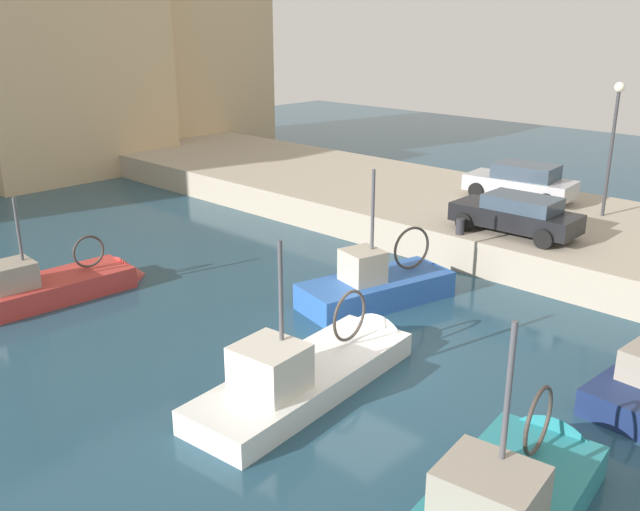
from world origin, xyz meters
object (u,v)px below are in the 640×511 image
fishing_boat_white (315,379)px  fishing_boat_blue (385,296)px  fishing_boat_teal (512,505)px  parked_car_black (517,214)px  fishing_boat_red (60,294)px  parked_car_silver (521,182)px  mooring_bollard_mid (460,226)px  quay_streetlamp (614,127)px

fishing_boat_white → fishing_boat_blue: bearing=21.8°
fishing_boat_teal → parked_car_black: (11.34, 6.35, 1.76)m
fishing_boat_red → parked_car_silver: 17.75m
fishing_boat_white → mooring_bollard_mid: 9.52m
fishing_boat_teal → mooring_bollard_mid: (10.03, 7.70, 1.33)m
parked_car_silver → parked_car_black: parked_car_silver is taller
fishing_boat_teal → fishing_boat_white: size_ratio=0.81×
parked_car_silver → mooring_bollard_mid: 5.76m
fishing_boat_teal → fishing_boat_blue: (6.03, 7.69, -0.02)m
fishing_boat_teal → quay_streetlamp: (15.68, 5.18, 4.31)m
fishing_boat_blue → parked_car_silver: 9.89m
fishing_boat_white → mooring_bollard_mid: fishing_boat_white is taller
fishing_boat_red → quay_streetlamp: bearing=-31.1°
parked_car_silver → fishing_boat_red: bearing=158.4°
quay_streetlamp → fishing_boat_teal: bearing=-161.7°
quay_streetlamp → parked_car_silver: bearing=89.6°
fishing_boat_teal → fishing_boat_white: bearing=81.4°
fishing_boat_teal → fishing_boat_red: bearing=92.7°
fishing_boat_red → quay_streetlamp: 19.63m
fishing_boat_white → quay_streetlamp: bearing=-1.7°
fishing_boat_blue → mooring_bollard_mid: bearing=0.2°
fishing_boat_red → fishing_boat_teal: bearing=-87.3°
fishing_boat_teal → quay_streetlamp: 17.07m
fishing_boat_red → parked_car_black: bearing=-35.9°
fishing_boat_blue → quay_streetlamp: size_ratio=1.19×
quay_streetlamp → fishing_boat_blue: bearing=165.5°
fishing_boat_red → fishing_boat_white: (1.55, -9.45, 0.03)m
fishing_boat_blue → fishing_boat_red: size_ratio=0.98×
fishing_boat_blue → fishing_boat_white: (-5.18, -2.07, 0.02)m
fishing_boat_white → parked_car_black: fishing_boat_white is taller
fishing_boat_blue → parked_car_silver: size_ratio=1.32×
fishing_boat_red → parked_car_black: size_ratio=1.38×
mooring_bollard_mid → quay_streetlamp: size_ratio=0.11×
fishing_boat_white → mooring_bollard_mid: bearing=12.8°
fishing_boat_teal → fishing_boat_blue: 9.77m
parked_car_black → mooring_bollard_mid: (-1.30, 1.35, -0.43)m
fishing_boat_white → parked_car_black: size_ratio=1.67×
fishing_boat_blue → fishing_boat_white: bearing=-158.2°
fishing_boat_blue → quay_streetlamp: quay_streetlamp is taller
fishing_boat_teal → parked_car_black: fishing_boat_teal is taller
fishing_boat_red → fishing_boat_blue: bearing=-47.6°
fishing_boat_teal → parked_car_silver: bearing=28.6°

